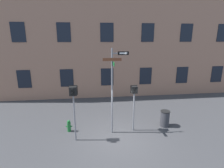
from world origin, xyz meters
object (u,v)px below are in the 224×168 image
(fire_hydrant, at_px, (69,126))
(trash_bin, at_px, (165,118))
(street_sign_pole, at_px, (113,85))
(pedestrian_signal_right, at_px, (134,96))
(pedestrian_signal_left, at_px, (73,98))

(fire_hydrant, distance_m, trash_bin, 5.60)
(street_sign_pole, relative_size, pedestrian_signal_right, 1.76)
(pedestrian_signal_left, bearing_deg, trash_bin, 9.95)
(street_sign_pole, height_order, pedestrian_signal_right, street_sign_pole)
(pedestrian_signal_right, height_order, fire_hydrant, pedestrian_signal_right)
(pedestrian_signal_right, bearing_deg, fire_hydrant, 174.86)
(pedestrian_signal_right, bearing_deg, pedestrian_signal_left, -168.80)
(street_sign_pole, distance_m, pedestrian_signal_right, 1.35)
(street_sign_pole, height_order, pedestrian_signal_left, street_sign_pole)
(street_sign_pole, bearing_deg, pedestrian_signal_right, 4.64)
(pedestrian_signal_right, xyz_separation_m, trash_bin, (1.98, 0.28, -1.58))
(street_sign_pole, xyz_separation_m, pedestrian_signal_right, (1.16, 0.09, -0.69))
(street_sign_pole, height_order, trash_bin, street_sign_pole)
(pedestrian_signal_left, xyz_separation_m, trash_bin, (5.16, 0.90, -1.82))
(pedestrian_signal_right, xyz_separation_m, fire_hydrant, (-3.62, 0.33, -1.74))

